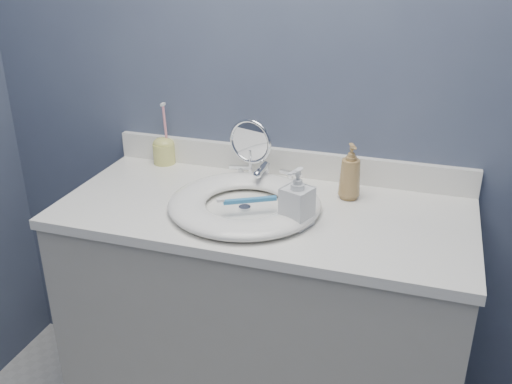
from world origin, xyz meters
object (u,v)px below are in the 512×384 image
at_px(makeup_mirror, 250,149).
at_px(soap_bottle_clear, 297,197).
at_px(soap_bottle_amber, 350,172).
at_px(toothbrush_holder, 164,150).

bearing_deg(makeup_mirror, soap_bottle_clear, -38.30).
distance_m(soap_bottle_amber, toothbrush_holder, 0.68).
bearing_deg(makeup_mirror, toothbrush_holder, 176.97).
bearing_deg(makeup_mirror, soap_bottle_amber, 7.27).
xyz_separation_m(makeup_mirror, toothbrush_holder, (-0.35, 0.08, -0.07)).
bearing_deg(soap_bottle_clear, makeup_mirror, 152.92).
distance_m(soap_bottle_clear, toothbrush_holder, 0.64).
distance_m(makeup_mirror, soap_bottle_clear, 0.32).
xyz_separation_m(soap_bottle_amber, toothbrush_holder, (-0.67, 0.09, -0.04)).
relative_size(soap_bottle_amber, toothbrush_holder, 0.79).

